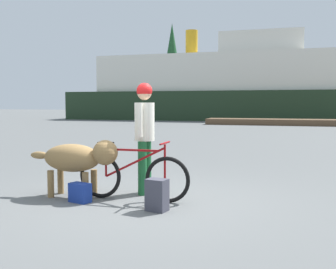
{
  "coord_description": "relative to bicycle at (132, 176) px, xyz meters",
  "views": [
    {
      "loc": [
        2.16,
        -5.66,
        1.46
      ],
      "look_at": [
        -0.17,
        1.86,
        0.87
      ],
      "focal_mm": 44.22,
      "sensor_mm": 36.0,
      "label": 1
    }
  ],
  "objects": [
    {
      "name": "dock_pier",
      "position": [
        4.77,
        23.28,
        -0.18
      ],
      "size": [
        16.77,
        2.14,
        0.4
      ],
      "primitive_type": "cube",
      "color": "brown",
      "rests_on": "ground_plane"
    },
    {
      "name": "dog",
      "position": [
        -0.88,
        -0.05,
        0.23
      ],
      "size": [
        1.51,
        0.51,
        0.91
      ],
      "color": "olive",
      "rests_on": "ground_plane"
    },
    {
      "name": "handbag_pannier",
      "position": [
        -0.69,
        -0.35,
        -0.23
      ],
      "size": [
        0.36,
        0.26,
        0.29
      ],
      "primitive_type": "cube",
      "rotation": [
        0.0,
        0.0,
        -0.29
      ],
      "color": "navy",
      "rests_on": "ground_plane"
    },
    {
      "name": "ground_plane",
      "position": [
        0.18,
        -0.07,
        -0.38
      ],
      "size": [
        160.0,
        160.0,
        0.0
      ],
      "primitive_type": "plane",
      "color": "#595B5B"
    },
    {
      "name": "pine_tree_far_left",
      "position": [
        -13.74,
        48.09,
        6.78
      ],
      "size": [
        3.3,
        3.3,
        12.14
      ],
      "color": "#4C331E",
      "rests_on": "ground_plane"
    },
    {
      "name": "bicycle",
      "position": [
        0.0,
        0.0,
        0.0
      ],
      "size": [
        1.78,
        0.44,
        0.9
      ],
      "color": "black",
      "rests_on": "ground_plane"
    },
    {
      "name": "pine_tree_mid_back",
      "position": [
        3.46,
        56.81,
        4.66
      ],
      "size": [
        3.02,
        3.02,
        8.1
      ],
      "color": "#4C331E",
      "rests_on": "ground_plane"
    },
    {
      "name": "ferry_boat",
      "position": [
        -3.32,
        31.45,
        2.42
      ],
      "size": [
        28.69,
        7.63,
        8.11
      ],
      "color": "#1E331E",
      "rests_on": "ground_plane"
    },
    {
      "name": "backpack",
      "position": [
        0.56,
        -0.48,
        -0.16
      ],
      "size": [
        0.31,
        0.25,
        0.44
      ],
      "primitive_type": "cube",
      "rotation": [
        0.0,
        0.0,
        -0.2
      ],
      "color": "#3F3F4C",
      "rests_on": "ground_plane"
    },
    {
      "name": "person_cyclist",
      "position": [
        0.02,
        0.49,
        0.71
      ],
      "size": [
        0.32,
        0.53,
        1.79
      ],
      "color": "#19592D",
      "rests_on": "ground_plane"
    },
    {
      "name": "pine_tree_center",
      "position": [
        -3.23,
        47.93,
        5.82
      ],
      "size": [
        3.74,
        3.74,
        10.29
      ],
      "color": "#4C331E",
      "rests_on": "ground_plane"
    }
  ]
}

